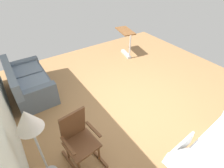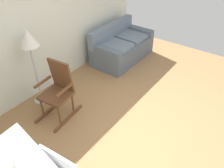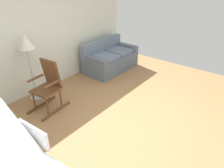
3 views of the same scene
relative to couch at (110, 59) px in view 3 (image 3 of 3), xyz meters
The scene contains 5 objects.
ground_plane 2.62m from the couch, 135.09° to the right, with size 6.93×6.93×0.00m, color #9E7247.
back_wall 2.20m from the couch, 161.59° to the left, with size 5.74×0.10×2.70m, color silver.
couch is the anchor object (origin of this frame).
rocking_chair 2.34m from the couch, behind, with size 0.81×0.56×1.05m.
floor_lamp 2.51m from the couch, behind, with size 0.34×0.34×1.48m.
Camera 3 is at (-2.47, -1.68, 2.50)m, focal length 32.46 mm.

